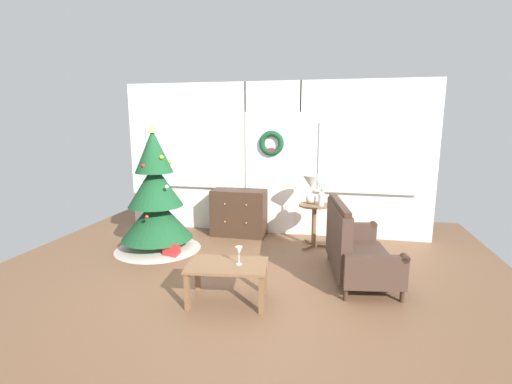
{
  "coord_description": "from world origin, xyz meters",
  "views": [
    {
      "loc": [
        1.05,
        -4.08,
        1.91
      ],
      "look_at": [
        0.05,
        0.55,
        1.0
      ],
      "focal_mm": 26.04,
      "sensor_mm": 36.0,
      "label": 1
    }
  ],
  "objects_px": {
    "christmas_tree": "(156,204)",
    "coffee_table": "(227,270)",
    "table_lamp": "(311,185)",
    "wine_glass": "(239,252)",
    "dresser_cabinet": "(239,213)",
    "side_table": "(314,217)",
    "settee_sofa": "(353,248)",
    "gift_box": "(172,249)",
    "flower_vase": "(321,198)"
  },
  "relations": [
    {
      "from": "christmas_tree",
      "to": "coffee_table",
      "type": "xyz_separation_m",
      "value": [
        1.51,
        -1.39,
        -0.34
      ]
    },
    {
      "from": "table_lamp",
      "to": "wine_glass",
      "type": "bearing_deg",
      "value": -106.69
    },
    {
      "from": "table_lamp",
      "to": "coffee_table",
      "type": "bearing_deg",
      "value": -109.7
    },
    {
      "from": "table_lamp",
      "to": "coffee_table",
      "type": "xyz_separation_m",
      "value": [
        -0.73,
        -2.04,
        -0.59
      ]
    },
    {
      "from": "coffee_table",
      "to": "table_lamp",
      "type": "bearing_deg",
      "value": 70.3
    },
    {
      "from": "dresser_cabinet",
      "to": "table_lamp",
      "type": "bearing_deg",
      "value": -13.03
    },
    {
      "from": "side_table",
      "to": "coffee_table",
      "type": "relative_size",
      "value": 0.74
    },
    {
      "from": "settee_sofa",
      "to": "coffee_table",
      "type": "bearing_deg",
      "value": -144.92
    },
    {
      "from": "coffee_table",
      "to": "side_table",
      "type": "bearing_deg",
      "value": 68.43
    },
    {
      "from": "wine_glass",
      "to": "side_table",
      "type": "bearing_deg",
      "value": 71.42
    },
    {
      "from": "settee_sofa",
      "to": "coffee_table",
      "type": "xyz_separation_m",
      "value": [
        -1.33,
        -0.93,
        -0.02
      ]
    },
    {
      "from": "side_table",
      "to": "wine_glass",
      "type": "bearing_deg",
      "value": -108.58
    },
    {
      "from": "christmas_tree",
      "to": "dresser_cabinet",
      "type": "xyz_separation_m",
      "value": [
        1.03,
        0.93,
        -0.31
      ]
    },
    {
      "from": "table_lamp",
      "to": "coffee_table",
      "type": "distance_m",
      "value": 2.24
    },
    {
      "from": "gift_box",
      "to": "wine_glass",
      "type": "bearing_deg",
      "value": -40.78
    },
    {
      "from": "dresser_cabinet",
      "to": "gift_box",
      "type": "xyz_separation_m",
      "value": [
        -0.69,
        -1.18,
        -0.29
      ]
    },
    {
      "from": "dresser_cabinet",
      "to": "coffee_table",
      "type": "distance_m",
      "value": 2.37
    },
    {
      "from": "settee_sofa",
      "to": "christmas_tree",
      "type": "bearing_deg",
      "value": 170.99
    },
    {
      "from": "coffee_table",
      "to": "settee_sofa",
      "type": "bearing_deg",
      "value": 35.08
    },
    {
      "from": "coffee_table",
      "to": "wine_glass",
      "type": "height_order",
      "value": "wine_glass"
    },
    {
      "from": "dresser_cabinet",
      "to": "settee_sofa",
      "type": "distance_m",
      "value": 2.28
    },
    {
      "from": "dresser_cabinet",
      "to": "coffee_table",
      "type": "xyz_separation_m",
      "value": [
        0.48,
        -2.32,
        -0.03
      ]
    },
    {
      "from": "dresser_cabinet",
      "to": "side_table",
      "type": "height_order",
      "value": "dresser_cabinet"
    },
    {
      "from": "settee_sofa",
      "to": "flower_vase",
      "type": "xyz_separation_m",
      "value": [
        -0.44,
        1.0,
        0.41
      ]
    },
    {
      "from": "christmas_tree",
      "to": "table_lamp",
      "type": "relative_size",
      "value": 4.24
    },
    {
      "from": "dresser_cabinet",
      "to": "settee_sofa",
      "type": "relative_size",
      "value": 0.62
    },
    {
      "from": "coffee_table",
      "to": "wine_glass",
      "type": "distance_m",
      "value": 0.24
    },
    {
      "from": "christmas_tree",
      "to": "side_table",
      "type": "bearing_deg",
      "value": 14.88
    },
    {
      "from": "christmas_tree",
      "to": "dresser_cabinet",
      "type": "height_order",
      "value": "christmas_tree"
    },
    {
      "from": "christmas_tree",
      "to": "settee_sofa",
      "type": "bearing_deg",
      "value": -9.01
    },
    {
      "from": "side_table",
      "to": "gift_box",
      "type": "height_order",
      "value": "side_table"
    },
    {
      "from": "dresser_cabinet",
      "to": "table_lamp",
      "type": "xyz_separation_m",
      "value": [
        1.21,
        -0.28,
        0.56
      ]
    },
    {
      "from": "table_lamp",
      "to": "christmas_tree",
      "type": "bearing_deg",
      "value": -163.79
    },
    {
      "from": "coffee_table",
      "to": "dresser_cabinet",
      "type": "bearing_deg",
      "value": 101.81
    },
    {
      "from": "christmas_tree",
      "to": "table_lamp",
      "type": "distance_m",
      "value": 2.35
    },
    {
      "from": "table_lamp",
      "to": "wine_glass",
      "type": "distance_m",
      "value": 2.14
    },
    {
      "from": "dresser_cabinet",
      "to": "gift_box",
      "type": "bearing_deg",
      "value": -120.13
    },
    {
      "from": "table_lamp",
      "to": "dresser_cabinet",
      "type": "bearing_deg",
      "value": 166.97
    },
    {
      "from": "table_lamp",
      "to": "gift_box",
      "type": "xyz_separation_m",
      "value": [
        -1.9,
        -0.9,
        -0.85
      ]
    },
    {
      "from": "side_table",
      "to": "table_lamp",
      "type": "distance_m",
      "value": 0.48
    },
    {
      "from": "table_lamp",
      "to": "wine_glass",
      "type": "xyz_separation_m",
      "value": [
        -0.61,
        -2.02,
        -0.38
      ]
    },
    {
      "from": "settee_sofa",
      "to": "coffee_table",
      "type": "distance_m",
      "value": 1.63
    },
    {
      "from": "settee_sofa",
      "to": "side_table",
      "type": "relative_size",
      "value": 2.19
    },
    {
      "from": "settee_sofa",
      "to": "side_table",
      "type": "height_order",
      "value": "settee_sofa"
    },
    {
      "from": "table_lamp",
      "to": "wine_glass",
      "type": "relative_size",
      "value": 2.26
    },
    {
      "from": "gift_box",
      "to": "dresser_cabinet",
      "type": "bearing_deg",
      "value": 59.87
    },
    {
      "from": "dresser_cabinet",
      "to": "side_table",
      "type": "distance_m",
      "value": 1.32
    },
    {
      "from": "table_lamp",
      "to": "gift_box",
      "type": "bearing_deg",
      "value": -154.6
    },
    {
      "from": "table_lamp",
      "to": "flower_vase",
      "type": "xyz_separation_m",
      "value": [
        0.16,
        -0.1,
        -0.17
      ]
    },
    {
      "from": "christmas_tree",
      "to": "gift_box",
      "type": "xyz_separation_m",
      "value": [
        0.34,
        -0.25,
        -0.6
      ]
    }
  ]
}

